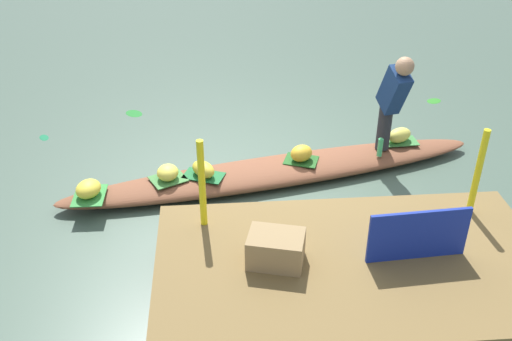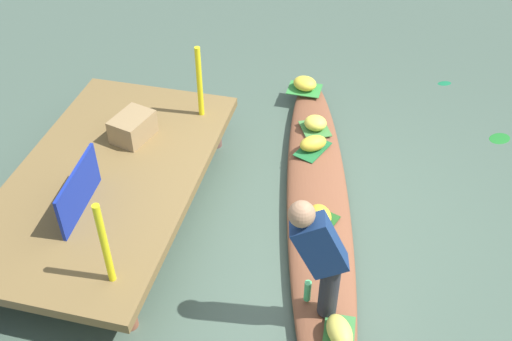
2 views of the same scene
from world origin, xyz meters
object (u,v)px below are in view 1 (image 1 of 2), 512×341
Objects in this scene: vendor_person at (393,97)px; produce_crate at (276,249)px; market_banner at (418,235)px; banana_bunch_1 at (301,153)px; banana_bunch_0 at (399,135)px; vendor_boat at (277,171)px; water_bottle at (380,147)px; banana_bunch_2 at (88,189)px; banana_bunch_4 at (168,172)px; banana_bunch_3 at (203,169)px.

produce_crate is at bearing 54.98° from vendor_person.
vendor_person reaches higher than market_banner.
banana_bunch_0 is at bearing -163.93° from banana_bunch_1.
water_bottle is (-1.20, -0.09, 0.21)m from vendor_boat.
banana_bunch_0 is 0.68m from vendor_person.
banana_bunch_2 is (3.52, 0.91, -0.00)m from banana_bunch_0.
produce_crate is (-1.76, 1.52, 0.32)m from banana_bunch_2.
vendor_person reaches higher than water_bottle.
market_banner reaches higher than banana_bunch_1.
banana_bunch_1 reaches higher than vendor_boat.
market_banner reaches higher than banana_bunch_0.
banana_bunch_4 is at bearing -61.55° from produce_crate.
banana_bunch_4 is at bearing 7.79° from water_bottle.
vendor_person is (-3.30, -0.67, 0.60)m from banana_bunch_2.
vendor_person is 5.60× the size of water_bottle.
banana_bunch_1 is 1.02× the size of banana_bunch_4.
banana_bunch_1 is at bearing -77.68° from market_banner.
market_banner is 1.87× the size of produce_crate.
water_bottle reaches higher than banana_bunch_2.
banana_bunch_2 reaches higher than vendor_boat.
water_bottle is (0.10, 0.08, -0.58)m from vendor_person.
vendor_boat is 15.38× the size of banana_bunch_0.
produce_crate is at bearing 107.83° from banana_bunch_3.
vendor_person is at bearing -125.02° from produce_crate.
vendor_boat is 5.93× the size of market_banner.
banana_bunch_2 is 1.21m from banana_bunch_3.
banana_bunch_4 is (2.73, 0.64, -0.01)m from banana_bunch_0.
produce_crate reaches higher than banana_bunch_4.
banana_bunch_1 is (-0.28, -0.05, 0.20)m from vendor_boat.
banana_bunch_2 is 1.36× the size of water_bottle.
water_bottle reaches higher than banana_bunch_3.
banana_bunch_1 is 1.14m from banana_bunch_3.
water_bottle reaches higher than banana_bunch_4.
vendor_person is (-1.02, -0.12, 0.59)m from banana_bunch_1.
banana_bunch_2 is 3.42m from vendor_person.
produce_crate is at bearing 75.87° from banana_bunch_1.
market_banner is (-2.10, 1.82, 0.42)m from banana_bunch_4.
banana_bunch_0 is at bearing -166.75° from banana_bunch_4.
banana_bunch_1 is 0.92m from water_bottle.
banana_bunch_0 reaches higher than banana_bunch_2.
water_bottle is at bearing -171.80° from banana_bunch_3.
produce_crate reaches higher than banana_bunch_1.
banana_bunch_1 is 2.16m from produce_crate.
banana_bunch_0 is 1.08× the size of banana_bunch_2.
market_banner is at bearing 139.01° from banana_bunch_4.
produce_crate is at bearing 139.18° from banana_bunch_2.
banana_bunch_3 is 1.21× the size of banana_bunch_4.
vendor_boat is 18.52× the size of banana_bunch_1.
banana_bunch_1 is 0.85× the size of banana_bunch_3.
water_bottle is (-2.41, -0.33, 0.02)m from banana_bunch_4.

